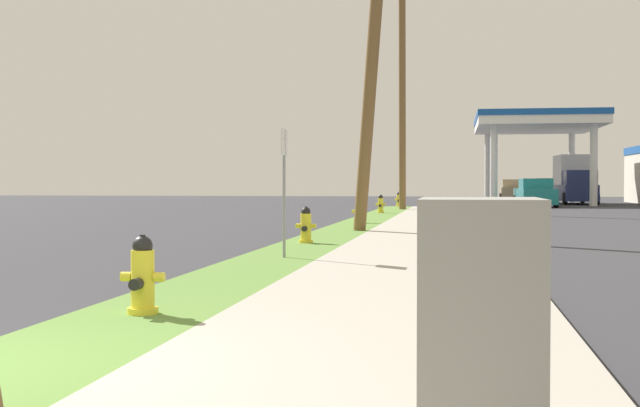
# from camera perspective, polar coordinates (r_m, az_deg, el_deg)

# --- Properties ---
(sidewalk_slab) EXTENTS (3.20, 80.00, 0.12)m
(sidewalk_slab) POSITION_cam_1_polar(r_m,az_deg,el_deg) (5.27, 2.03, -12.83)
(sidewalk_slab) COLOR #A8A093
(sidewalk_slab) RESTS_ON ground
(fire_hydrant_nearest) EXTENTS (0.42, 0.38, 0.74)m
(fire_hydrant_nearest) POSITION_cam_1_polar(r_m,az_deg,el_deg) (8.34, -11.58, -4.90)
(fire_hydrant_nearest) COLOR yellow
(fire_hydrant_nearest) RESTS_ON grass_verge
(fire_hydrant_second) EXTENTS (0.42, 0.38, 0.74)m
(fire_hydrant_second) POSITION_cam_1_polar(r_m,az_deg,el_deg) (17.74, -0.94, -1.55)
(fire_hydrant_second) COLOR yellow
(fire_hydrant_second) RESTS_ON grass_verge
(fire_hydrant_third) EXTENTS (0.42, 0.37, 0.74)m
(fire_hydrant_third) POSITION_cam_1_polar(r_m,az_deg,el_deg) (26.62, 2.56, -0.57)
(fire_hydrant_third) COLOR yellow
(fire_hydrant_third) RESTS_ON grass_verge
(fire_hydrant_fourth) EXTENTS (0.42, 0.37, 0.74)m
(fire_hydrant_fourth) POSITION_cam_1_polar(r_m,az_deg,el_deg) (35.31, 4.00, -0.09)
(fire_hydrant_fourth) COLOR yellow
(fire_hydrant_fourth) RESTS_ON grass_verge
(fire_hydrant_fifth) EXTENTS (0.42, 0.38, 0.74)m
(fire_hydrant_fifth) POSITION_cam_1_polar(r_m,az_deg,el_deg) (45.07, 5.19, 0.23)
(fire_hydrant_fifth) COLOR yellow
(fire_hydrant_fifth) RESTS_ON grass_verge
(utility_pole_midground) EXTENTS (1.47, 1.59, 8.81)m
(utility_pole_midground) POSITION_cam_1_polar(r_m,az_deg,el_deg) (22.13, 3.48, 9.83)
(utility_pole_midground) COLOR brown
(utility_pole_midground) RESTS_ON grass_verge
(utility_pole_background) EXTENTS (0.39, 1.40, 10.44)m
(utility_pole_background) POSITION_cam_1_polar(r_m,az_deg,el_deg) (40.47, 5.42, 7.15)
(utility_pole_background) COLOR brown
(utility_pole_background) RESTS_ON grass_verge
(utility_cabinet) EXTENTS (0.59, 0.78, 1.17)m
(utility_cabinet) POSITION_cam_1_polar(r_m,az_deg,el_deg) (3.94, 10.48, -8.78)
(utility_cabinet) COLOR slate
(utility_cabinet) RESTS_ON sidewalk_slab
(street_sign_post) EXTENTS (0.05, 0.36, 2.12)m
(street_sign_post) POSITION_cam_1_polar(r_m,az_deg,el_deg) (14.29, -2.38, 2.51)
(street_sign_post) COLOR gray
(street_sign_post) RESTS_ON grass_verge
(car_tan_by_near_pump) EXTENTS (2.07, 4.56, 1.57)m
(car_tan_by_near_pump) POSITION_cam_1_polar(r_m,az_deg,el_deg) (63.40, 12.61, 0.78)
(car_tan_by_near_pump) COLOR tan
(car_tan_by_near_pump) RESTS_ON ground
(car_teal_by_far_pump) EXTENTS (2.15, 4.59, 1.57)m
(car_teal_by_far_pump) POSITION_cam_1_polar(r_m,az_deg,el_deg) (49.46, 13.95, 0.61)
(car_teal_by_far_pump) COLOR #197075
(car_teal_by_far_pump) RESTS_ON ground
(truck_navy_at_forecourt) EXTENTS (2.26, 6.44, 3.11)m
(truck_navy_at_forecourt) POSITION_cam_1_polar(r_m,az_deg,el_deg) (57.52, 16.34, 1.46)
(truck_navy_at_forecourt) COLOR navy
(truck_navy_at_forecourt) RESTS_ON ground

